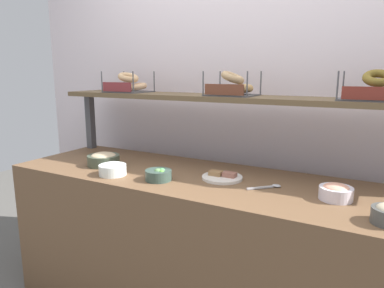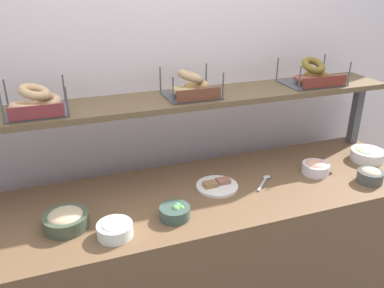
# 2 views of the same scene
# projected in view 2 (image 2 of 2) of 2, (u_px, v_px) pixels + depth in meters

# --- Properties ---
(back_wall) EXTENTS (3.59, 0.06, 2.40)m
(back_wall) POSITION_uv_depth(u_px,v_px,m) (174.00, 96.00, 2.33)
(back_wall) COLOR silver
(back_wall) RESTS_ON ground_plane
(deli_counter) EXTENTS (2.39, 0.70, 0.85)m
(deli_counter) POSITION_uv_depth(u_px,v_px,m) (206.00, 258.00, 2.17)
(deli_counter) COLOR brown
(deli_counter) RESTS_ON ground_plane
(shelf_riser_right) EXTENTS (0.05, 0.05, 0.40)m
(shelf_riser_right) POSITION_uv_depth(u_px,v_px,m) (356.00, 113.00, 2.50)
(shelf_riser_right) COLOR #4C4C51
(shelf_riser_right) RESTS_ON deli_counter
(upper_shelf) EXTENTS (2.35, 0.32, 0.03)m
(upper_shelf) POSITION_uv_depth(u_px,v_px,m) (189.00, 99.00, 2.07)
(upper_shelf) COLOR brown
(upper_shelf) RESTS_ON shelf_riser_left
(bowl_veggie_mix) EXTENTS (0.14, 0.14, 0.07)m
(bowl_veggie_mix) POSITION_uv_depth(u_px,v_px,m) (175.00, 212.00, 1.78)
(bowl_veggie_mix) COLOR #3A5147
(bowl_veggie_mix) RESTS_ON deli_counter
(bowl_scallion_spread) EXTENTS (0.19, 0.19, 0.08)m
(bowl_scallion_spread) POSITION_uv_depth(u_px,v_px,m) (368.00, 154.00, 2.32)
(bowl_scallion_spread) COLOR white
(bowl_scallion_spread) RESTS_ON deli_counter
(bowl_lox_spread) EXTENTS (0.15, 0.15, 0.07)m
(bowl_lox_spread) POSITION_uv_depth(u_px,v_px,m) (316.00, 167.00, 2.17)
(bowl_lox_spread) COLOR silver
(bowl_lox_spread) RESTS_ON deli_counter
(bowl_tuna_salad) EXTENTS (0.13, 0.13, 0.08)m
(bowl_tuna_salad) POSITION_uv_depth(u_px,v_px,m) (370.00, 175.00, 2.08)
(bowl_tuna_salad) COLOR #484A48
(bowl_tuna_salad) RESTS_ON deli_counter
(bowl_cream_cheese) EXTENTS (0.15, 0.15, 0.07)m
(bowl_cream_cheese) POSITION_uv_depth(u_px,v_px,m) (115.00, 229.00, 1.65)
(bowl_cream_cheese) COLOR white
(bowl_cream_cheese) RESTS_ON deli_counter
(bowl_hummus) EXTENTS (0.20, 0.20, 0.08)m
(bowl_hummus) POSITION_uv_depth(u_px,v_px,m) (66.00, 219.00, 1.70)
(bowl_hummus) COLOR #424E3C
(bowl_hummus) RESTS_ON deli_counter
(serving_plate_white) EXTENTS (0.22, 0.22, 0.04)m
(serving_plate_white) POSITION_uv_depth(u_px,v_px,m) (217.00, 186.00, 2.03)
(serving_plate_white) COLOR white
(serving_plate_white) RESTS_ON deli_counter
(serving_spoon_near_plate) EXTENTS (0.14, 0.13, 0.01)m
(serving_spoon_near_plate) POSITION_uv_depth(u_px,v_px,m) (265.00, 180.00, 2.09)
(serving_spoon_near_plate) COLOR #B7B7BC
(serving_spoon_near_plate) RESTS_ON deli_counter
(bagel_basket_plain) EXTENTS (0.29, 0.27, 0.14)m
(bagel_basket_plain) POSITION_uv_depth(u_px,v_px,m) (36.00, 103.00, 1.80)
(bagel_basket_plain) COLOR #4C4C51
(bagel_basket_plain) RESTS_ON upper_shelf
(bagel_basket_sesame) EXTENTS (0.29, 0.27, 0.15)m
(bagel_basket_sesame) POSITION_uv_depth(u_px,v_px,m) (191.00, 87.00, 2.04)
(bagel_basket_sesame) COLOR #4C4C51
(bagel_basket_sesame) RESTS_ON upper_shelf
(bagel_basket_cinnamon_raisin) EXTENTS (0.34, 0.26, 0.15)m
(bagel_basket_cinnamon_raisin) POSITION_uv_depth(u_px,v_px,m) (312.00, 76.00, 2.26)
(bagel_basket_cinnamon_raisin) COLOR #4C4C51
(bagel_basket_cinnamon_raisin) RESTS_ON upper_shelf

